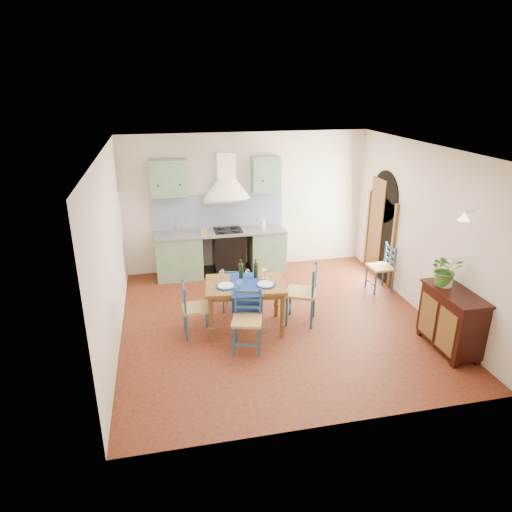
# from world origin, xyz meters

# --- Properties ---
(floor) EXTENTS (5.00, 5.00, 0.00)m
(floor) POSITION_xyz_m (0.00, 0.00, 0.00)
(floor) COLOR #40150D
(floor) RESTS_ON ground
(back_wall) EXTENTS (5.00, 0.96, 2.80)m
(back_wall) POSITION_xyz_m (-0.47, 2.29, 1.05)
(back_wall) COLOR beige
(back_wall) RESTS_ON ground
(right_wall) EXTENTS (0.26, 5.00, 2.80)m
(right_wall) POSITION_xyz_m (2.50, 0.28, 1.34)
(right_wall) COLOR beige
(right_wall) RESTS_ON ground
(left_wall) EXTENTS (0.04, 5.00, 2.80)m
(left_wall) POSITION_xyz_m (-2.50, 0.00, 1.40)
(left_wall) COLOR beige
(left_wall) RESTS_ON ground
(ceiling) EXTENTS (5.00, 5.00, 0.01)m
(ceiling) POSITION_xyz_m (0.00, 0.00, 2.80)
(ceiling) COLOR white
(ceiling) RESTS_ON back_wall
(dining_table) EXTENTS (1.32, 1.02, 1.10)m
(dining_table) POSITION_xyz_m (-0.54, -0.10, 0.69)
(dining_table) COLOR brown
(dining_table) RESTS_ON ground
(chair_near) EXTENTS (0.53, 0.53, 0.91)m
(chair_near) POSITION_xyz_m (-0.63, -0.69, 0.47)
(chair_near) COLOR navy
(chair_near) RESTS_ON ground
(chair_far) EXTENTS (0.49, 0.49, 0.82)m
(chair_far) POSITION_xyz_m (-0.62, 0.53, 0.42)
(chair_far) COLOR navy
(chair_far) RESTS_ON ground
(chair_left) EXTENTS (0.42, 0.42, 0.88)m
(chair_left) POSITION_xyz_m (-1.35, -0.14, 0.45)
(chair_left) COLOR navy
(chair_left) RESTS_ON ground
(chair_right) EXTENTS (0.62, 0.62, 1.00)m
(chair_right) POSITION_xyz_m (0.41, -0.10, 0.52)
(chair_right) COLOR navy
(chair_right) RESTS_ON ground
(chair_spare) EXTENTS (0.43, 0.43, 0.89)m
(chair_spare) POSITION_xyz_m (2.23, 0.77, 0.46)
(chair_spare) COLOR navy
(chair_spare) RESTS_ON ground
(sideboard) EXTENTS (0.50, 1.05, 0.94)m
(sideboard) POSITION_xyz_m (2.26, -1.34, 0.51)
(sideboard) COLOR black
(sideboard) RESTS_ON ground
(potted_plant) EXTENTS (0.51, 0.47, 0.49)m
(potted_plant) POSITION_xyz_m (2.22, -1.09, 1.18)
(potted_plant) COLOR #376A21
(potted_plant) RESTS_ON sideboard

